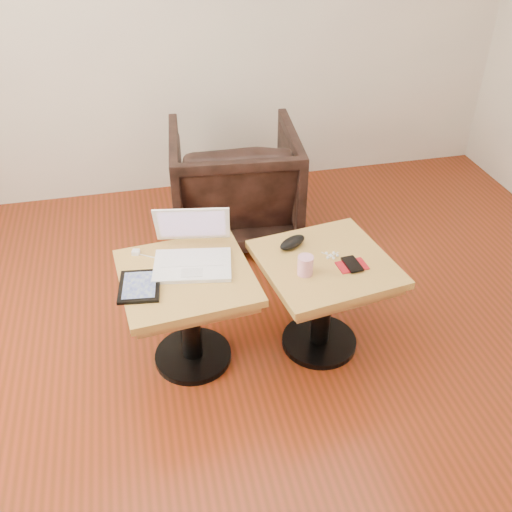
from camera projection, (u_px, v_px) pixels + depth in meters
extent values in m
cube|color=#5C250E|center=(287.00, 391.00, 2.83)|extent=(4.50, 4.50, 0.01)
cube|color=#BDB4A8|center=(204.00, 3.00, 3.83)|extent=(4.50, 0.02, 2.70)
cylinder|color=black|center=(193.00, 355.00, 3.00)|extent=(0.40, 0.40, 0.03)
cylinder|color=black|center=(190.00, 319.00, 2.85)|extent=(0.10, 0.10, 0.48)
cube|color=olive|center=(187.00, 284.00, 2.72)|extent=(0.61, 0.61, 0.04)
cube|color=olive|center=(186.00, 277.00, 2.70)|extent=(0.67, 0.67, 0.04)
cylinder|color=black|center=(319.00, 341.00, 3.09)|extent=(0.40, 0.40, 0.03)
cylinder|color=black|center=(322.00, 305.00, 2.94)|extent=(0.10, 0.10, 0.48)
cube|color=olive|center=(325.00, 271.00, 2.81)|extent=(0.64, 0.64, 0.04)
cube|color=olive|center=(326.00, 264.00, 2.79)|extent=(0.70, 0.70, 0.04)
cube|color=white|center=(193.00, 265.00, 2.73)|extent=(0.41, 0.32, 0.02)
cube|color=silver|center=(193.00, 259.00, 2.75)|extent=(0.32, 0.17, 0.00)
cube|color=silver|center=(192.00, 273.00, 2.66)|extent=(0.11, 0.08, 0.00)
cube|color=white|center=(192.00, 224.00, 2.80)|extent=(0.38, 0.16, 0.23)
cube|color=#9A4445|center=(192.00, 224.00, 2.80)|extent=(0.33, 0.14, 0.19)
cube|color=black|center=(140.00, 286.00, 2.60)|extent=(0.21, 0.26, 0.02)
cube|color=#191E38|center=(139.00, 285.00, 2.60)|extent=(0.17, 0.21, 0.00)
cube|color=white|center=(136.00, 252.00, 2.82)|extent=(0.04, 0.04, 0.02)
ellipsoid|color=black|center=(292.00, 242.00, 2.86)|extent=(0.18, 0.14, 0.05)
cylinder|color=#C53A74|center=(305.00, 265.00, 2.66)|extent=(0.08, 0.08, 0.10)
sphere|color=white|center=(331.00, 255.00, 2.80)|extent=(0.01, 0.01, 0.01)
sphere|color=white|center=(334.00, 253.00, 2.82)|extent=(0.01, 0.01, 0.01)
sphere|color=white|center=(326.00, 253.00, 2.82)|extent=(0.01, 0.01, 0.01)
sphere|color=white|center=(338.00, 255.00, 2.80)|extent=(0.01, 0.01, 0.01)
sphere|color=white|center=(328.00, 257.00, 2.79)|extent=(0.01, 0.01, 0.01)
sphere|color=white|center=(334.00, 258.00, 2.78)|extent=(0.01, 0.01, 0.01)
cylinder|color=white|center=(331.00, 256.00, 2.80)|extent=(0.07, 0.05, 0.00)
cube|color=maroon|center=(352.00, 266.00, 2.74)|extent=(0.15, 0.11, 0.01)
cube|color=black|center=(352.00, 264.00, 2.73)|extent=(0.08, 0.13, 0.01)
imported|color=black|center=(234.00, 183.00, 3.79)|extent=(0.89, 0.91, 0.76)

